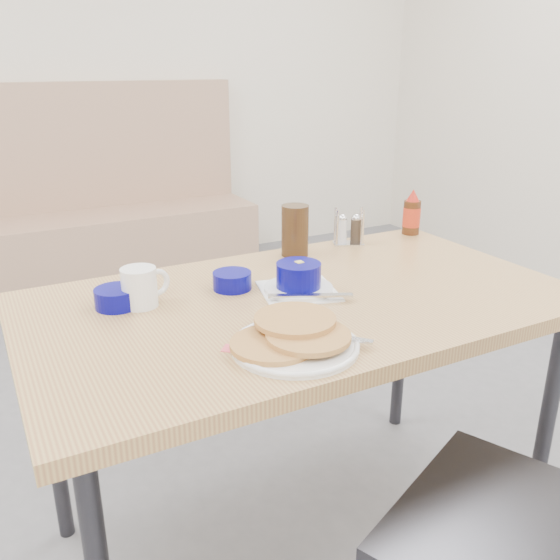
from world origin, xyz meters
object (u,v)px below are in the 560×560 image
booth_bench (101,226)px  condiment_caddy (349,232)px  grits_setting (299,280)px  syrup_bottle (412,215)px  butter_bowl (232,281)px  amber_tumbler (295,231)px  dining_table (302,319)px  coffee_mug (141,286)px  creamer_bowl (117,298)px  pancake_plate (294,339)px

booth_bench → condiment_caddy: (0.38, -2.19, 0.45)m
grits_setting → syrup_bottle: 0.70m
booth_bench → butter_bowl: (-0.13, -2.39, 0.43)m
butter_bowl → amber_tumbler: bearing=31.3°
dining_table → coffee_mug: bearing=159.7°
coffee_mug → creamer_bowl: coffee_mug is taller
booth_bench → dining_table: booth_bench is taller
condiment_caddy → syrup_bottle: 0.27m
butter_bowl → grits_setting: bearing=-35.7°
coffee_mug → syrup_bottle: syrup_bottle is taller
creamer_bowl → syrup_bottle: syrup_bottle is taller
dining_table → grits_setting: grits_setting is taller
creamer_bowl → condiment_caddy: bearing=12.4°
butter_bowl → coffee_mug: bearing=-179.9°
creamer_bowl → condiment_caddy: (0.81, 0.18, 0.02)m
coffee_mug → creamer_bowl: size_ratio=1.18×
butter_bowl → amber_tumbler: (0.29, 0.18, 0.06)m
pancake_plate → grits_setting: grits_setting is taller
coffee_mug → condiment_caddy: (0.76, 0.20, -0.01)m
dining_table → creamer_bowl: bearing=159.8°
dining_table → condiment_caddy: (0.38, 0.34, 0.10)m
coffee_mug → grits_setting: 0.40m
coffee_mug → amber_tumbler: bearing=18.4°
pancake_plate → condiment_caddy: 0.79m
pancake_plate → syrup_bottle: syrup_bottle is taller
booth_bench → creamer_bowl: bearing=-100.4°
grits_setting → amber_tumbler: (0.15, 0.28, 0.04)m
grits_setting → pancake_plate: bearing=-121.7°
coffee_mug → amber_tumbler: (0.54, 0.18, 0.03)m
pancake_plate → creamer_bowl: same height
condiment_caddy → syrup_bottle: syrup_bottle is taller
dining_table → coffee_mug: (-0.38, 0.14, 0.11)m
booth_bench → amber_tumbler: bearing=-85.9°
dining_table → butter_bowl: bearing=133.8°
dining_table → condiment_caddy: size_ratio=11.64×
coffee_mug → syrup_bottle: size_ratio=0.80×
creamer_bowl → condiment_caddy: size_ratio=0.90×
coffee_mug → creamer_bowl: bearing=160.1°
grits_setting → syrup_bottle: bearing=25.7°
grits_setting → condiment_caddy: 0.48m
amber_tumbler → grits_setting: bearing=-117.8°
creamer_bowl → syrup_bottle: bearing=9.5°
dining_table → pancake_plate: bearing=-123.9°
dining_table → pancake_plate: (-0.16, -0.24, 0.08)m
coffee_mug → creamer_bowl: (-0.06, 0.02, -0.03)m
amber_tumbler → coffee_mug: bearing=-161.6°
dining_table → condiment_caddy: bearing=42.1°
pancake_plate → coffee_mug: bearing=120.0°
dining_table → amber_tumbler: 0.38m
amber_tumbler → condiment_caddy: size_ratio=1.32×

